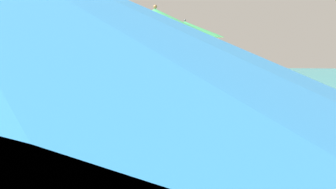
{
  "coord_description": "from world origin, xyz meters",
  "views": [
    {
      "loc": [
        0.01,
        7.94,
        2.2
      ],
      "look_at": [
        -0.5,
        13.68,
        1.33
      ],
      "focal_mm": 35.75,
      "sensor_mm": 36.0,
      "label": 1
    }
  ],
  "objects_px": {
    "umbrella_fourth": "(155,24)",
    "lounger_farthest_shoreside": "(215,88)",
    "umbrella_farthest": "(193,39)",
    "person_walking_near": "(134,72)",
    "cooler_box": "(262,89)",
    "umbrella_fifth": "(185,30)",
    "beach_ball": "(141,92)",
    "lounger_fifth_shoreside": "(200,104)",
    "lounger_farthest_inland": "(207,95)",
    "lounger_fourth_shoreside": "(188,139)"
  },
  "relations": [
    {
      "from": "umbrella_fourth",
      "to": "lounger_farthest_shoreside",
      "type": "height_order",
      "value": "umbrella_fourth"
    },
    {
      "from": "umbrella_farthest",
      "to": "person_walking_near",
      "type": "relative_size",
      "value": 1.56
    },
    {
      "from": "lounger_farthest_shoreside",
      "to": "umbrella_fourth",
      "type": "bearing_deg",
      "value": -84.6
    },
    {
      "from": "umbrella_farthest",
      "to": "lounger_farthest_shoreside",
      "type": "xyz_separation_m",
      "value": [
        0.97,
        1.2,
        -2.12
      ]
    },
    {
      "from": "cooler_box",
      "to": "lounger_farthest_shoreside",
      "type": "bearing_deg",
      "value": -160.56
    },
    {
      "from": "umbrella_fifth",
      "to": "person_walking_near",
      "type": "bearing_deg",
      "value": 118.8
    },
    {
      "from": "umbrella_farthest",
      "to": "umbrella_fourth",
      "type": "bearing_deg",
      "value": -93.07
    },
    {
      "from": "umbrella_farthest",
      "to": "beach_ball",
      "type": "relative_size",
      "value": 8.57
    },
    {
      "from": "person_walking_near",
      "to": "beach_ball",
      "type": "relative_size",
      "value": 5.5
    },
    {
      "from": "umbrella_fifth",
      "to": "person_walking_near",
      "type": "height_order",
      "value": "umbrella_fifth"
    },
    {
      "from": "lounger_fifth_shoreside",
      "to": "person_walking_near",
      "type": "distance_m",
      "value": 3.88
    },
    {
      "from": "umbrella_fifth",
      "to": "umbrella_farthest",
      "type": "xyz_separation_m",
      "value": [
        0.16,
        4.35,
        -0.19
      ]
    },
    {
      "from": "lounger_fifth_shoreside",
      "to": "lounger_farthest_inland",
      "type": "relative_size",
      "value": 0.87
    },
    {
      "from": "lounger_fourth_shoreside",
      "to": "cooler_box",
      "type": "xyz_separation_m",
      "value": [
        3.14,
        9.22,
        -0.17
      ]
    },
    {
      "from": "lounger_fifth_shoreside",
      "to": "lounger_farthest_inland",
      "type": "distance_m",
      "value": 2.22
    },
    {
      "from": "lounger_fifth_shoreside",
      "to": "lounger_farthest_inland",
      "type": "height_order",
      "value": "lounger_fifth_shoreside"
    },
    {
      "from": "lounger_fourth_shoreside",
      "to": "beach_ball",
      "type": "xyz_separation_m",
      "value": [
        -2.25,
        7.77,
        -0.17
      ]
    },
    {
      "from": "lounger_fourth_shoreside",
      "to": "umbrella_farthest",
      "type": "distance_m",
      "value": 7.53
    },
    {
      "from": "lounger_fourth_shoreside",
      "to": "umbrella_fifth",
      "type": "distance_m",
      "value": 3.69
    },
    {
      "from": "umbrella_fifth",
      "to": "lounger_farthest_shoreside",
      "type": "bearing_deg",
      "value": 78.48
    },
    {
      "from": "lounger_farthest_inland",
      "to": "cooler_box",
      "type": "distance_m",
      "value": 3.9
    },
    {
      "from": "person_walking_near",
      "to": "beach_ball",
      "type": "xyz_separation_m",
      "value": [
        0.12,
        0.9,
        -0.93
      ]
    },
    {
      "from": "umbrella_fifth",
      "to": "lounger_farthest_inland",
      "type": "height_order",
      "value": "umbrella_fifth"
    },
    {
      "from": "lounger_fourth_shoreside",
      "to": "beach_ball",
      "type": "bearing_deg",
      "value": 93.25
    },
    {
      "from": "lounger_fifth_shoreside",
      "to": "cooler_box",
      "type": "distance_m",
      "value": 5.86
    },
    {
      "from": "umbrella_farthest",
      "to": "person_walking_near",
      "type": "bearing_deg",
      "value": -170.91
    },
    {
      "from": "lounger_farthest_inland",
      "to": "cooler_box",
      "type": "relative_size",
      "value": 3.14
    },
    {
      "from": "lounger_fourth_shoreside",
      "to": "lounger_farthest_shoreside",
      "type": "bearing_deg",
      "value": 70.73
    },
    {
      "from": "lounger_fifth_shoreside",
      "to": "lounger_farthest_shoreside",
      "type": "distance_m",
      "value": 4.37
    },
    {
      "from": "umbrella_farthest",
      "to": "beach_ball",
      "type": "bearing_deg",
      "value": 166.68
    },
    {
      "from": "lounger_fourth_shoreside",
      "to": "umbrella_fifth",
      "type": "height_order",
      "value": "umbrella_fifth"
    },
    {
      "from": "lounger_farthest_inland",
      "to": "cooler_box",
      "type": "height_order",
      "value": "lounger_farthest_inland"
    },
    {
      "from": "umbrella_fourth",
      "to": "umbrella_farthest",
      "type": "distance_m",
      "value": 8.46
    },
    {
      "from": "lounger_farthest_shoreside",
      "to": "cooler_box",
      "type": "xyz_separation_m",
      "value": [
        2.21,
        0.78,
        -0.13
      ]
    },
    {
      "from": "beach_ball",
      "to": "umbrella_fourth",
      "type": "bearing_deg",
      "value": -78.85
    },
    {
      "from": "umbrella_fifth",
      "to": "umbrella_farthest",
      "type": "height_order",
      "value": "umbrella_fifth"
    },
    {
      "from": "beach_ball",
      "to": "umbrella_farthest",
      "type": "bearing_deg",
      "value": -13.32
    },
    {
      "from": "lounger_fifth_shoreside",
      "to": "cooler_box",
      "type": "xyz_separation_m",
      "value": [
        2.89,
        5.1,
        -0.16
      ]
    },
    {
      "from": "lounger_farthest_shoreside",
      "to": "umbrella_fifth",
      "type": "bearing_deg",
      "value": -87.74
    },
    {
      "from": "umbrella_farthest",
      "to": "person_walking_near",
      "type": "distance_m",
      "value": 2.72
    },
    {
      "from": "lounger_fourth_shoreside",
      "to": "lounger_fifth_shoreside",
      "type": "xyz_separation_m",
      "value": [
        0.26,
        4.12,
        -0.01
      ]
    },
    {
      "from": "umbrella_fourth",
      "to": "person_walking_near",
      "type": "relative_size",
      "value": 1.58
    },
    {
      "from": "umbrella_fourth",
      "to": "lounger_fifth_shoreside",
      "type": "relative_size",
      "value": 2.07
    },
    {
      "from": "beach_ball",
      "to": "lounger_farthest_shoreside",
      "type": "bearing_deg",
      "value": 11.9
    },
    {
      "from": "lounger_farthest_shoreside",
      "to": "lounger_farthest_inland",
      "type": "relative_size",
      "value": 0.9
    },
    {
      "from": "lounger_fourth_shoreside",
      "to": "person_walking_near",
      "type": "xyz_separation_m",
      "value": [
        -2.38,
        6.87,
        0.76
      ]
    },
    {
      "from": "lounger_fourth_shoreside",
      "to": "lounger_farthest_inland",
      "type": "height_order",
      "value": "lounger_fourth_shoreside"
    },
    {
      "from": "umbrella_fifth",
      "to": "beach_ball",
      "type": "height_order",
      "value": "umbrella_fifth"
    },
    {
      "from": "lounger_fourth_shoreside",
      "to": "umbrella_farthest",
      "type": "height_order",
      "value": "umbrella_farthest"
    },
    {
      "from": "umbrella_farthest",
      "to": "lounger_fourth_shoreside",
      "type": "bearing_deg",
      "value": -89.74
    }
  ]
}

